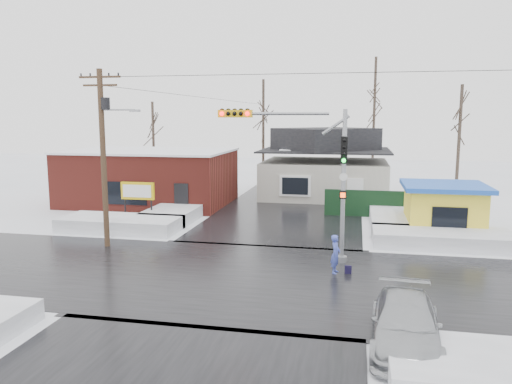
% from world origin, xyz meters
% --- Properties ---
extents(ground, '(120.00, 120.00, 0.00)m').
position_xyz_m(ground, '(0.00, 0.00, 0.00)').
color(ground, white).
rests_on(ground, ground).
extents(road_ns, '(10.00, 120.00, 0.02)m').
position_xyz_m(road_ns, '(0.00, 0.00, 0.01)').
color(road_ns, black).
rests_on(road_ns, ground).
extents(road_ew, '(120.00, 10.00, 0.02)m').
position_xyz_m(road_ew, '(0.00, 0.00, 0.01)').
color(road_ew, black).
rests_on(road_ew, ground).
extents(snowbank_nw, '(7.00, 3.00, 0.80)m').
position_xyz_m(snowbank_nw, '(-9.00, 7.00, 0.40)').
color(snowbank_nw, white).
rests_on(snowbank_nw, ground).
extents(snowbank_ne, '(7.00, 3.00, 0.80)m').
position_xyz_m(snowbank_ne, '(9.00, 7.00, 0.40)').
color(snowbank_ne, white).
rests_on(snowbank_ne, ground).
extents(snowbank_nside_w, '(3.00, 8.00, 0.80)m').
position_xyz_m(snowbank_nside_w, '(-7.00, 12.00, 0.40)').
color(snowbank_nside_w, white).
rests_on(snowbank_nside_w, ground).
extents(snowbank_nside_e, '(3.00, 8.00, 0.80)m').
position_xyz_m(snowbank_nside_e, '(7.00, 12.00, 0.40)').
color(snowbank_nside_e, white).
rests_on(snowbank_nside_e, ground).
extents(traffic_signal, '(6.05, 0.68, 7.00)m').
position_xyz_m(traffic_signal, '(2.43, 2.97, 4.54)').
color(traffic_signal, gray).
rests_on(traffic_signal, ground).
extents(utility_pole, '(3.15, 0.44, 9.00)m').
position_xyz_m(utility_pole, '(-7.93, 3.50, 5.11)').
color(utility_pole, '#382619').
rests_on(utility_pole, ground).
extents(brick_building, '(12.20, 8.20, 4.12)m').
position_xyz_m(brick_building, '(-11.00, 15.99, 2.08)').
color(brick_building, maroon).
rests_on(brick_building, ground).
extents(marquee_sign, '(2.20, 0.21, 2.55)m').
position_xyz_m(marquee_sign, '(-9.00, 9.49, 1.92)').
color(marquee_sign, black).
rests_on(marquee_sign, ground).
extents(house, '(10.40, 8.40, 5.76)m').
position_xyz_m(house, '(2.00, 22.00, 2.62)').
color(house, beige).
rests_on(house, ground).
extents(kiosk, '(4.60, 4.60, 2.88)m').
position_xyz_m(kiosk, '(9.50, 9.99, 1.46)').
color(kiosk, yellow).
rests_on(kiosk, ground).
extents(fence, '(8.00, 0.12, 1.80)m').
position_xyz_m(fence, '(6.50, 14.00, 0.90)').
color(fence, black).
rests_on(fence, ground).
extents(tree_far_left, '(3.00, 3.00, 10.00)m').
position_xyz_m(tree_far_left, '(-4.00, 26.00, 7.95)').
color(tree_far_left, '#332821').
rests_on(tree_far_left, ground).
extents(tree_far_mid, '(3.00, 3.00, 12.00)m').
position_xyz_m(tree_far_mid, '(6.00, 28.00, 9.54)').
color(tree_far_mid, '#332821').
rests_on(tree_far_mid, ground).
extents(tree_far_right, '(3.00, 3.00, 9.00)m').
position_xyz_m(tree_far_right, '(12.00, 20.00, 7.16)').
color(tree_far_right, '#332821').
rests_on(tree_far_right, ground).
extents(tree_far_west, '(3.00, 3.00, 8.00)m').
position_xyz_m(tree_far_west, '(-14.00, 24.00, 6.36)').
color(tree_far_west, '#332821').
rests_on(tree_far_west, ground).
extents(pedestrian, '(0.50, 0.67, 1.67)m').
position_xyz_m(pedestrian, '(3.79, 1.33, 0.83)').
color(pedestrian, '#4556C3').
rests_on(pedestrian, ground).
extents(car, '(2.23, 4.88, 1.39)m').
position_xyz_m(car, '(6.10, -5.25, 0.69)').
color(car, '#ABAEB2').
rests_on(car, ground).
extents(shopping_bag, '(0.30, 0.17, 0.35)m').
position_xyz_m(shopping_bag, '(4.34, 1.33, 0.17)').
color(shopping_bag, black).
rests_on(shopping_bag, ground).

